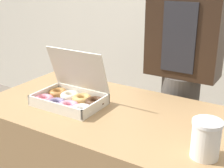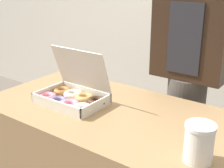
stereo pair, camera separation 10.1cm
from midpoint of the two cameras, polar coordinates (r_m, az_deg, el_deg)
donut_box at (r=1.46m, az=-9.60°, el=-2.38°), size 0.34×0.22×0.25m
coffee_cup at (r=1.06m, az=14.17°, el=-9.78°), size 0.10×0.10×0.13m
person_customer at (r=1.67m, az=11.18°, el=4.42°), size 0.38×0.23×1.61m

